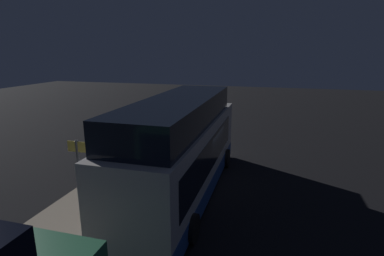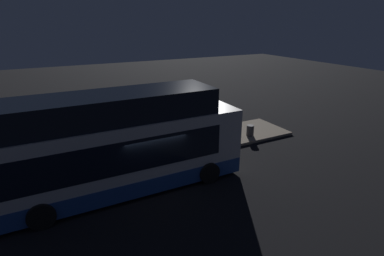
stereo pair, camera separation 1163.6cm
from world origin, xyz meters
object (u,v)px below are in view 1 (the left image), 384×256
object	(u,v)px
passenger_waiting	(150,127)
passenger_with_bags	(174,140)
suitcase	(175,140)
sign_post	(79,170)
bus_lead	(182,153)
trash_bin	(189,130)
passenger_boarding	(171,127)

from	to	relation	value
passenger_waiting	passenger_with_bags	size ratio (longest dim) A/B	1.08
suitcase	sign_post	world-z (taller)	sign_post
bus_lead	sign_post	xyz separation A→B (m)	(-2.76, 2.90, 0.02)
passenger_waiting	passenger_with_bags	world-z (taller)	passenger_waiting
sign_post	trash_bin	xyz separation A→B (m)	(11.28, -0.74, -1.39)
bus_lead	passenger_waiting	size ratio (longest dim) A/B	5.75
bus_lead	passenger_boarding	bearing A→B (deg)	22.95
bus_lead	passenger_with_bags	size ratio (longest dim) A/B	6.20
bus_lead	passenger_waiting	distance (m)	7.53
passenger_boarding	passenger_waiting	world-z (taller)	passenger_boarding
bus_lead	sign_post	size ratio (longest dim) A/B	3.72
suitcase	trash_bin	world-z (taller)	suitcase
bus_lead	passenger_with_bags	xyz separation A→B (m)	(4.12, 1.74, -0.79)
passenger_boarding	suitcase	bearing A→B (deg)	-99.11
passenger_boarding	passenger_with_bags	size ratio (longest dim) A/B	1.10
bus_lead	passenger_boarding	world-z (taller)	bus_lead
sign_post	trash_bin	bearing A→B (deg)	-3.76
passenger_boarding	passenger_waiting	size ratio (longest dim) A/B	1.02
passenger_with_bags	trash_bin	bearing A→B (deg)	-142.00
bus_lead	passenger_waiting	bearing A→B (deg)	33.36
bus_lead	passenger_boarding	xyz separation A→B (m)	(6.48, 2.74, -0.70)
passenger_boarding	passenger_waiting	xyz separation A→B (m)	(-0.21, 1.38, -0.02)
passenger_waiting	suitcase	xyz separation A→B (m)	(-0.35, -1.81, -0.62)
passenger_with_bags	sign_post	world-z (taller)	sign_post
passenger_waiting	sign_post	distance (m)	9.14
bus_lead	passenger_with_bags	bearing A→B (deg)	22.87
passenger_with_bags	suitcase	size ratio (longest dim) A/B	1.75
passenger_with_bags	suitcase	xyz separation A→B (m)	(1.79, 0.58, -0.54)
passenger_boarding	trash_bin	bearing A→B (deg)	27.76
sign_post	suitcase	bearing A→B (deg)	-3.81
passenger_boarding	sign_post	xyz separation A→B (m)	(-9.24, 0.15, 0.72)
passenger_with_bags	suitcase	world-z (taller)	passenger_with_bags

